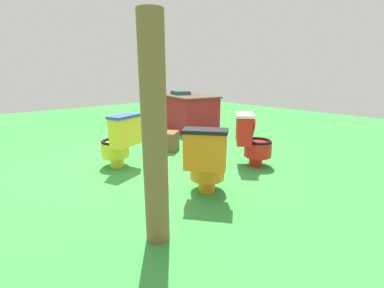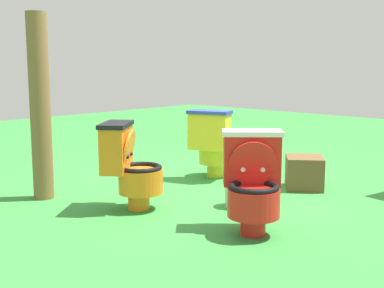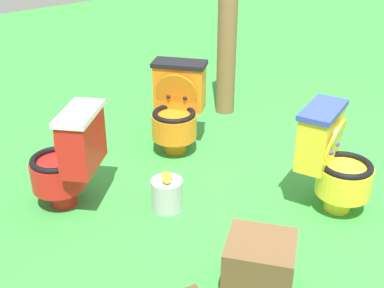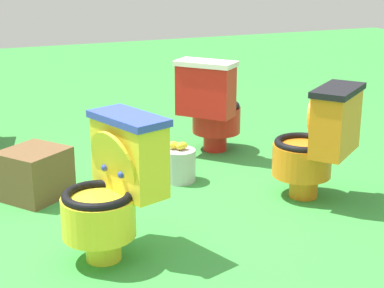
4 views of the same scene
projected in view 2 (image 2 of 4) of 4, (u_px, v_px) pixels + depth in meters
The scene contains 7 objects.
ground at pixel (221, 185), 5.19m from camera, with size 14.00×14.00×0.00m, color green.
toilet_orange at pixel (129, 165), 4.28m from camera, with size 0.62×0.64×0.73m.
toilet_red at pixel (253, 181), 3.70m from camera, with size 0.63×0.63×0.73m.
toilet_yellow at pixel (213, 143), 5.44m from camera, with size 0.60×0.54×0.73m.
wooden_post at pixel (40, 107), 4.55m from camera, with size 0.18×0.18×1.64m, color brown.
small_crate at pixel (304, 173), 5.02m from camera, with size 0.37×0.34×0.31m, color brown.
lemon_bucket at pixel (238, 193), 4.39m from camera, with size 0.22×0.22×0.28m.
Camera 2 is at (3.89, 3.26, 1.22)m, focal length 48.51 mm.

